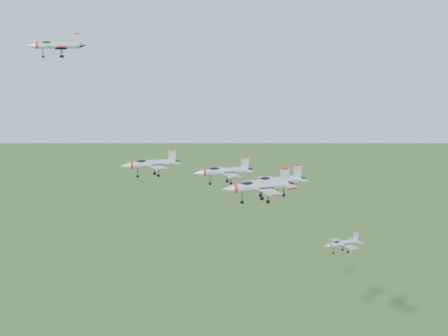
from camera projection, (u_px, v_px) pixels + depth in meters
jet_lead at (56, 45)px, 111.51m from camera, size 10.47×8.83×2.82m
jet_left_high at (151, 164)px, 107.25m from camera, size 10.96×9.18×2.94m
jet_right_high at (258, 186)px, 102.79m from camera, size 13.19×11.15×3.56m
jet_left_low at (223, 171)px, 131.05m from camera, size 13.34×11.33×3.62m
jet_right_low at (274, 181)px, 113.35m from camera, size 13.23×11.12×3.55m
jet_trail at (342, 243)px, 138.26m from camera, size 10.55×8.81×2.82m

